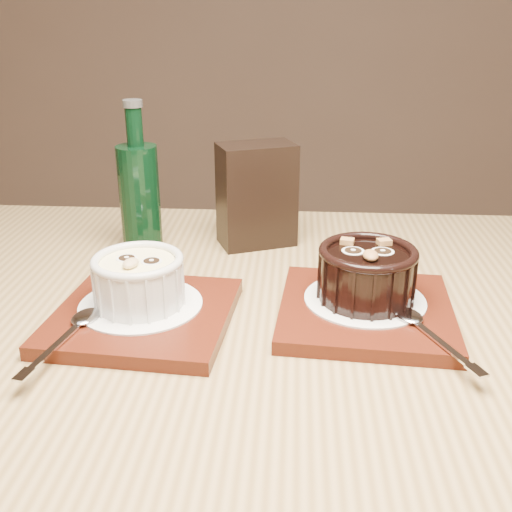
{
  "coord_description": "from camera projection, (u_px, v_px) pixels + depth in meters",
  "views": [
    {
      "loc": [
        -0.14,
        -0.4,
        1.06
      ],
      "look_at": [
        -0.16,
        0.18,
        0.81
      ],
      "focal_mm": 42.0,
      "sensor_mm": 36.0,
      "label": 1
    }
  ],
  "objects": [
    {
      "name": "table",
      "position": [
        236.0,
        408.0,
        0.64
      ],
      "size": [
        1.23,
        0.84,
        0.75
      ],
      "rotation": [
        0.0,
        0.0,
        -0.03
      ],
      "color": "olive",
      "rests_on": "ground"
    },
    {
      "name": "tray_left",
      "position": [
        144.0,
        316.0,
        0.63
      ],
      "size": [
        0.2,
        0.2,
        0.01
      ],
      "primitive_type": "cube",
      "rotation": [
        0.0,
        0.0,
        -0.11
      ],
      "color": "#4D190C",
      "rests_on": "table"
    },
    {
      "name": "doily_left",
      "position": [
        141.0,
        304.0,
        0.63
      ],
      "size": [
        0.13,
        0.13,
        0.0
      ],
      "primitive_type": "cylinder",
      "color": "white",
      "rests_on": "tray_left"
    },
    {
      "name": "ramekin_white",
      "position": [
        139.0,
        278.0,
        0.62
      ],
      "size": [
        0.1,
        0.1,
        0.06
      ],
      "rotation": [
        0.0,
        0.0,
        -0.25
      ],
      "color": "silver",
      "rests_on": "doily_left"
    },
    {
      "name": "spoon_left",
      "position": [
        67.0,
        333.0,
        0.57
      ],
      "size": [
        0.05,
        0.14,
        0.01
      ],
      "primitive_type": null,
      "rotation": [
        0.0,
        0.0,
        -0.22
      ],
      "color": "silver",
      "rests_on": "tray_left"
    },
    {
      "name": "tray_right",
      "position": [
        366.0,
        311.0,
        0.64
      ],
      "size": [
        0.2,
        0.2,
        0.01
      ],
      "primitive_type": "cube",
      "rotation": [
        0.0,
        0.0,
        -0.11
      ],
      "color": "#4D190C",
      "rests_on": "table"
    },
    {
      "name": "doily_right",
      "position": [
        365.0,
        299.0,
        0.64
      ],
      "size": [
        0.13,
        0.13,
        0.0
      ],
      "primitive_type": "cylinder",
      "color": "white",
      "rests_on": "tray_right"
    },
    {
      "name": "ramekin_dark",
      "position": [
        367.0,
        271.0,
        0.63
      ],
      "size": [
        0.1,
        0.1,
        0.06
      ],
      "rotation": [
        0.0,
        0.0,
        -0.01
      ],
      "color": "black",
      "rests_on": "doily_right"
    },
    {
      "name": "spoon_right",
      "position": [
        429.0,
        331.0,
        0.57
      ],
      "size": [
        0.07,
        0.13,
        0.01
      ],
      "primitive_type": null,
      "rotation": [
        0.0,
        0.0,
        0.38
      ],
      "color": "silver",
      "rests_on": "tray_right"
    },
    {
      "name": "condiment_stand",
      "position": [
        257.0,
        195.0,
        0.81
      ],
      "size": [
        0.11,
        0.09,
        0.14
      ],
      "primitive_type": "cube",
      "rotation": [
        0.0,
        0.0,
        0.36
      ],
      "color": "black",
      "rests_on": "table"
    },
    {
      "name": "green_bottle",
      "position": [
        140.0,
        194.0,
        0.79
      ],
      "size": [
        0.05,
        0.05,
        0.2
      ],
      "color": "black",
      "rests_on": "table"
    }
  ]
}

